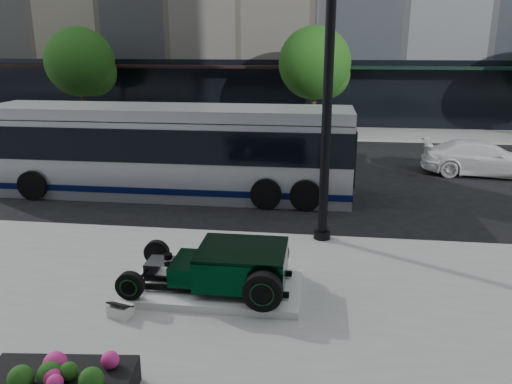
# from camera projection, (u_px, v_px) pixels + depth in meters

# --- Properties ---
(ground) EXTENTS (120.00, 120.00, 0.00)m
(ground) POSITION_uv_depth(u_px,v_px,m) (270.00, 212.00, 15.02)
(ground) COLOR black
(ground) RESTS_ON ground
(sidewalk_far) EXTENTS (70.00, 4.00, 0.12)m
(sidewalk_far) POSITION_uv_depth(u_px,v_px,m) (295.00, 132.00, 28.31)
(sidewalk_far) COLOR gray
(sidewalk_far) RESTS_ON ground
(street_trees) EXTENTS (29.80, 3.80, 5.70)m
(street_trees) POSITION_uv_depth(u_px,v_px,m) (317.00, 66.00, 26.23)
(street_trees) COLOR black
(street_trees) RESTS_ON sidewalk_far
(display_plinth) EXTENTS (3.40, 1.80, 0.15)m
(display_plinth) POSITION_uv_depth(u_px,v_px,m) (215.00, 288.00, 9.96)
(display_plinth) COLOR silver
(display_plinth) RESTS_ON sidewalk_near
(hot_rod) EXTENTS (3.22, 2.00, 0.81)m
(hot_rod) POSITION_uv_depth(u_px,v_px,m) (231.00, 266.00, 9.77)
(hot_rod) COLOR black
(hot_rod) RESTS_ON display_plinth
(info_plaque) EXTENTS (0.47, 0.40, 0.31)m
(info_plaque) POSITION_uv_depth(u_px,v_px,m) (120.00, 310.00, 9.03)
(info_plaque) COLOR silver
(info_plaque) RESTS_ON sidewalk_near
(lamppost) EXTENTS (0.42, 0.42, 7.70)m
(lamppost) POSITION_uv_depth(u_px,v_px,m) (328.00, 97.00, 11.69)
(lamppost) COLOR black
(lamppost) RESTS_ON sidewalk_near
(transit_bus) EXTENTS (12.12, 2.88, 2.92)m
(transit_bus) POSITION_uv_depth(u_px,v_px,m) (169.00, 150.00, 16.58)
(transit_bus) COLOR #ADB1B7
(transit_bus) RESTS_ON ground
(white_sedan) EXTENTS (4.71, 2.33, 1.32)m
(white_sedan) POSITION_uv_depth(u_px,v_px,m) (483.00, 158.00, 19.16)
(white_sedan) COLOR white
(white_sedan) RESTS_ON ground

